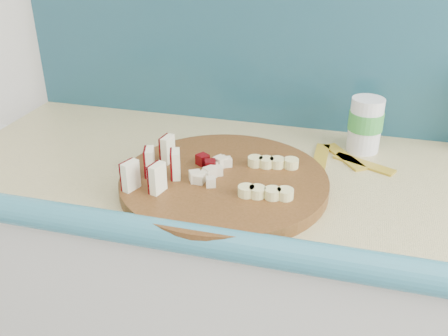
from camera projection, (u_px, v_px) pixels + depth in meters
name	position (u px, v px, depth m)	size (l,w,h in m)	color
backsplash	(437.00, 43.00, 1.20)	(2.20, 0.02, 0.50)	teal
cutting_board	(224.00, 182.00, 1.07)	(0.45, 0.45, 0.03)	#44280E
apple_wedges	(156.00, 165.00, 1.05)	(0.09, 0.18, 0.06)	#FAF5C8
apple_chunks	(211.00, 171.00, 1.07)	(0.06, 0.07, 0.02)	beige
banana_slices	(269.00, 176.00, 1.05)	(0.12, 0.17, 0.02)	#E3DC8B
canister	(365.00, 124.00, 1.22)	(0.08, 0.08, 0.14)	silver
banana_peel	(343.00, 159.00, 1.20)	(0.19, 0.16, 0.01)	gold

